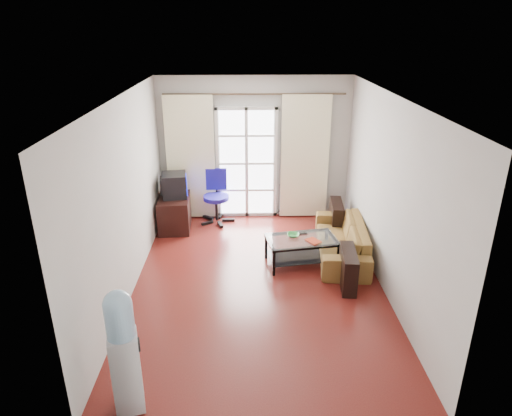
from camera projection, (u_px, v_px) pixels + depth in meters
The scene contains 20 objects.
floor at pixel (258, 283), 6.74m from camera, with size 5.20×5.20×0.00m, color maroon.
ceiling at pixel (258, 97), 5.72m from camera, with size 5.20×5.20×0.00m, color white.
wall_back at pixel (254, 149), 8.64m from camera, with size 3.60×0.02×2.70m, color #B8B5AF.
wall_front at pixel (267, 308), 3.82m from camera, with size 3.60×0.02×2.70m, color #B8B5AF.
wall_left at pixel (126, 199), 6.19m from camera, with size 0.02×5.20×2.70m, color #B8B5AF.
wall_right at pixel (389, 197), 6.27m from camera, with size 0.02×5.20×2.70m, color #B8B5AF.
french_door at pixel (247, 164), 8.69m from camera, with size 1.16×0.06×2.15m.
curtain_rod at pixel (254, 94), 8.15m from camera, with size 0.04×0.04×3.30m, color #4C3F2D.
curtain_left at pixel (191, 158), 8.56m from camera, with size 0.90×0.07×2.35m, color #FFFBCD.
curtain_right at pixel (305, 158), 8.60m from camera, with size 0.90×0.07×2.35m, color #FFFBCD.
radiator at pixel (295, 200), 8.95m from camera, with size 0.64×0.12×0.64m, color gray.
sofa at pixel (341, 239), 7.47m from camera, with size 0.92×1.95×0.55m, color brown.
coffee_table at pixel (301, 248), 7.18m from camera, with size 1.17×0.79×0.44m.
bowl at pixel (293, 235), 7.18m from camera, with size 0.22×0.22×0.05m, color #379856.
book at pixel (309, 242), 6.97m from camera, with size 0.26×0.28×0.02m, color maroon.
remote at pixel (302, 234), 7.27m from camera, with size 0.16×0.05×0.02m, color black.
tv_stand at pixel (175, 213), 8.43m from camera, with size 0.55×0.83×0.61m, color black.
crt_tv at pixel (173, 185), 8.30m from camera, with size 0.52×0.52×0.43m.
task_chair at pixel (217, 207), 8.73m from camera, with size 0.69×0.69×1.00m.
water_cooler at pixel (124, 350), 4.31m from camera, with size 0.34×0.34×1.34m.
Camera 1 is at (-0.17, -5.82, 3.58)m, focal length 32.00 mm.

